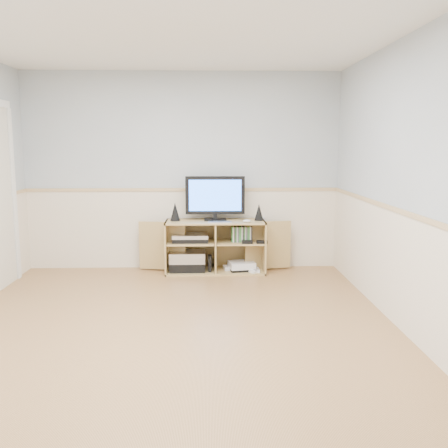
{
  "coord_description": "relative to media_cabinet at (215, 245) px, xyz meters",
  "views": [
    {
      "loc": [
        0.32,
        -4.16,
        1.58
      ],
      "look_at": [
        0.5,
        1.2,
        0.73
      ],
      "focal_mm": 40.0,
      "sensor_mm": 36.0,
      "label": 1
    }
  ],
  "objects": [
    {
      "name": "wall_outlet",
      "position": [
        0.59,
        0.19,
        0.27
      ],
      "size": [
        0.12,
        0.03,
        0.12
      ],
      "primitive_type": "cube",
      "color": "white",
      "rests_on": "wall_back"
    },
    {
      "name": "monitor",
      "position": [
        0.0,
        -0.01,
        0.62
      ],
      "size": [
        0.74,
        0.18,
        0.55
      ],
      "color": "black",
      "rests_on": "media_cabinet"
    },
    {
      "name": "speaker_right",
      "position": [
        0.55,
        -0.04,
        0.42
      ],
      "size": [
        0.11,
        0.11,
        0.21
      ],
      "primitive_type": "cone",
      "color": "black",
      "rests_on": "media_cabinet"
    },
    {
      "name": "media_cabinet",
      "position": [
        0.0,
        0.0,
        0.0
      ],
      "size": [
        1.94,
        0.47,
        0.65
      ],
      "color": "tan",
      "rests_on": "floor"
    },
    {
      "name": "game_cases",
      "position": [
        0.33,
        -0.08,
        0.15
      ],
      "size": [
        0.25,
        0.14,
        0.19
      ],
      "primitive_type": "cube",
      "color": "#3F8C3F",
      "rests_on": "media_cabinet"
    },
    {
      "name": "keyboard",
      "position": [
        0.05,
        -0.2,
        0.32
      ],
      "size": [
        0.29,
        0.12,
        0.01
      ],
      "primitive_type": "cube",
      "rotation": [
        0.0,
        0.0,
        -0.02
      ],
      "color": "silver",
      "rests_on": "media_cabinet"
    },
    {
      "name": "game_consoles",
      "position": [
        0.32,
        -0.07,
        -0.26
      ],
      "size": [
        0.46,
        0.31,
        0.11
      ],
      "color": "white",
      "rests_on": "media_cabinet"
    },
    {
      "name": "room",
      "position": [
        -0.47,
        -1.92,
        0.88
      ],
      "size": [
        4.04,
        4.54,
        2.54
      ],
      "color": "tan",
      "rests_on": "ground"
    },
    {
      "name": "speaker_left",
      "position": [
        -0.5,
        -0.04,
        0.43
      ],
      "size": [
        0.12,
        0.12,
        0.23
      ],
      "primitive_type": "cone",
      "color": "black",
      "rests_on": "media_cabinet"
    },
    {
      "name": "av_components",
      "position": [
        -0.33,
        -0.06,
        -0.11
      ],
      "size": [
        0.52,
        0.33,
        0.47
      ],
      "color": "black",
      "rests_on": "media_cabinet"
    },
    {
      "name": "mouse",
      "position": [
        0.38,
        -0.2,
        0.34
      ],
      "size": [
        0.1,
        0.06,
        0.04
      ],
      "primitive_type": "ellipsoid",
      "rotation": [
        0.0,
        0.0,
        -0.0
      ],
      "color": "white",
      "rests_on": "media_cabinet"
    }
  ]
}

